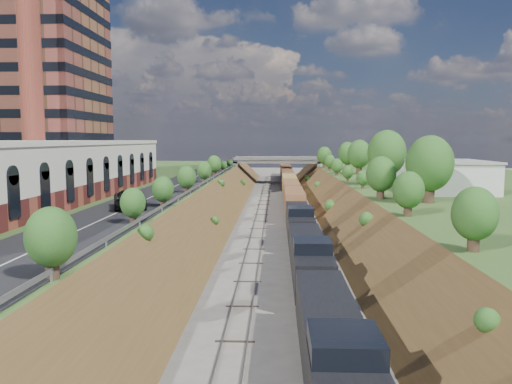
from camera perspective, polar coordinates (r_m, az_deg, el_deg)
The scene contains 18 objects.
platform_left at distance 83.87m, azimuth -20.72°, elevation -0.96°, with size 44.00×180.00×5.00m, color #415E26.
platform_right at distance 83.97m, azimuth 25.60°, elevation -1.16°, with size 44.00×180.00×5.00m, color #415E26.
embankment_left at distance 78.26m, azimuth -5.64°, elevation -2.92°, with size 7.07×180.00×7.07m, color brown.
embankment_right at distance 78.30m, azimuth 10.53°, elevation -2.99°, with size 7.07×180.00×7.07m, color brown.
rail_left_track at distance 77.53m, azimuth 0.52°, elevation -2.91°, with size 1.58×180.00×0.18m, color gray.
rail_right_track at distance 77.54m, azimuth 4.37°, elevation -2.93°, with size 1.58×180.00×0.18m, color gray.
road at distance 78.40m, azimuth -8.94°, elevation 0.77°, with size 8.00×180.00×0.10m, color black.
guardrail at distance 77.46m, azimuth -6.00°, elevation 1.12°, with size 0.10×171.00×0.70m.
commercial_building at distance 61.37m, azimuth -24.66°, elevation 2.09°, with size 14.30×62.30×7.00m.
highrise_tower at distance 100.99m, azimuth -24.62°, elevation 17.34°, with size 22.00×22.00×53.90m.
smokestack at distance 81.96m, azimuth -24.44°, elevation 14.53°, with size 3.20×3.20×40.00m, color maroon.
overpass at distance 138.74m, azimuth 2.43°, elevation 3.03°, with size 24.50×8.30×7.40m.
white_building_near at distance 72.69m, azimuth 21.35°, elevation 1.56°, with size 9.00×12.00×4.00m, color silver.
white_building_far at distance 93.61m, azimuth 16.69°, elevation 2.50°, with size 8.00×10.00×3.60m, color silver.
tree_right_large at distance 59.16m, azimuth 19.23°, elevation 3.03°, with size 5.25×5.25×7.61m.
tree_left_crest at distance 38.71m, azimuth -15.20°, elevation -1.73°, with size 2.45×2.45×3.55m.
freight_train at distance 99.75m, azimuth 3.93°, elevation 0.48°, with size 2.89×163.20×4.55m.
suv at distance 52.52m, azimuth -14.23°, elevation -0.83°, with size 3.08×6.68×1.86m, color black.
Camera 1 is at (-0.13, -16.56, 12.10)m, focal length 35.00 mm.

